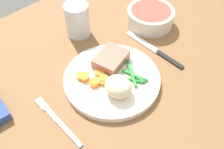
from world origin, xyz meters
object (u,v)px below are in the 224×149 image
knife (155,50)px  water_glass (78,22)px  fork (58,121)px  meat_portion (111,59)px  dinner_plate (112,79)px  salad_bowl (150,16)px

knife → water_glass: (-10.87, 20.93, 4.10)cm
fork → meat_portion: bearing=14.3°
meat_portion → water_glass: bearing=81.6°
knife → water_glass: 23.94cm
dinner_plate → knife: (16.64, -0.29, -0.60)cm
dinner_plate → salad_bowl: (24.94, 8.98, 2.00)cm
knife → salad_bowl: (8.29, 9.26, 2.60)cm
water_glass → salad_bowl: (19.17, -11.67, -1.50)cm
meat_portion → fork: meat_portion is taller
water_glass → fork: bearing=-137.4°
knife → salad_bowl: salad_bowl is taller
meat_portion → water_glass: water_glass is taller
knife → meat_portion: bearing=162.4°
fork → knife: (33.64, -0.03, -0.00)cm
knife → water_glass: water_glass is taller
fork → water_glass: water_glass is taller
meat_portion → knife: (13.35, -4.12, -2.73)cm
fork → dinner_plate: bearing=3.8°
dinner_plate → knife: dinner_plate is taller
salad_bowl → fork: bearing=-167.6°
dinner_plate → water_glass: bearing=74.4°
meat_portion → fork: 20.87cm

